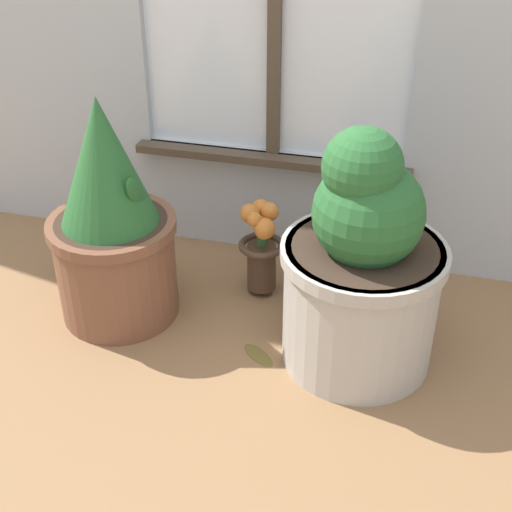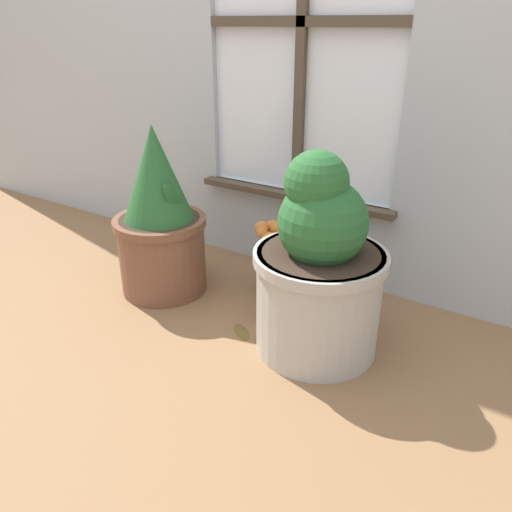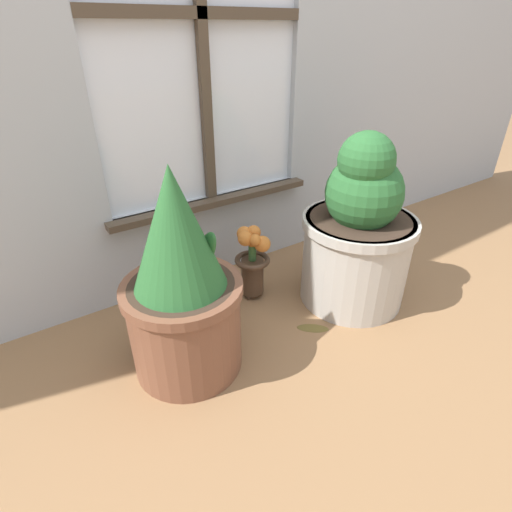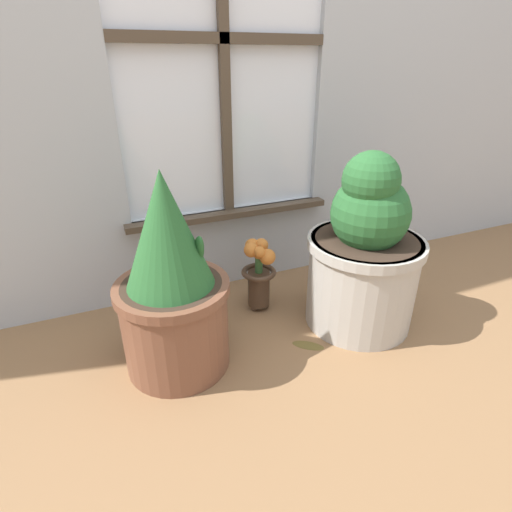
{
  "view_description": "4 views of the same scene",
  "coord_description": "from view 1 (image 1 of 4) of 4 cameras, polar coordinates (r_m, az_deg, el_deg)",
  "views": [
    {
      "loc": [
        0.44,
        -1.3,
        1.22
      ],
      "look_at": [
        0.06,
        0.2,
        0.23
      ],
      "focal_mm": 50.0,
      "sensor_mm": 36.0,
      "label": 1
    },
    {
      "loc": [
        0.89,
        -1.08,
        0.95
      ],
      "look_at": [
        0.04,
        0.25,
        0.21
      ],
      "focal_mm": 35.0,
      "sensor_mm": 36.0,
      "label": 2
    },
    {
      "loc": [
        -0.68,
        -0.69,
        0.91
      ],
      "look_at": [
        -0.02,
        0.27,
        0.24
      ],
      "focal_mm": 28.0,
      "sensor_mm": 36.0,
      "label": 3
    },
    {
      "loc": [
        -0.5,
        -0.85,
        0.89
      ],
      "look_at": [
        -0.05,
        0.22,
        0.31
      ],
      "focal_mm": 28.0,
      "sensor_mm": 36.0,
      "label": 4
    }
  ],
  "objects": [
    {
      "name": "potted_plant_right",
      "position": [
        1.74,
        8.48,
        -1.11
      ],
      "size": [
        0.4,
        0.4,
        0.64
      ],
      "color": "#B7B2A8",
      "rests_on": "ground_plane"
    },
    {
      "name": "flower_vase",
      "position": [
        2.02,
        0.42,
        0.9
      ],
      "size": [
        0.13,
        0.13,
        0.29
      ],
      "color": "#473323",
      "rests_on": "ground_plane"
    },
    {
      "name": "ground_plane",
      "position": [
        1.84,
        -3.24,
        -9.14
      ],
      "size": [
        10.0,
        10.0,
        0.0
      ],
      "primitive_type": "plane",
      "color": "olive"
    },
    {
      "name": "fallen_leaf",
      "position": [
        1.88,
        0.2,
        -7.86
      ],
      "size": [
        0.11,
        0.1,
        0.01
      ],
      "color": "brown",
      "rests_on": "ground_plane"
    },
    {
      "name": "potted_plant_left",
      "position": [
        1.92,
        -11.49,
        2.45
      ],
      "size": [
        0.34,
        0.34,
        0.63
      ],
      "color": "brown",
      "rests_on": "ground_plane"
    }
  ]
}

